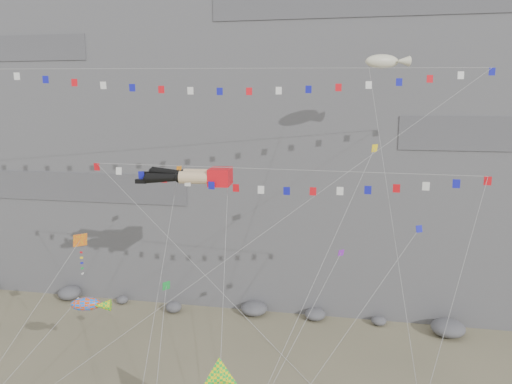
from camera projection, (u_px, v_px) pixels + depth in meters
The scene contains 14 objects.
cliff at pixel (279, 65), 59.19m from camera, with size 80.00×28.00×50.00m, color slate.
talus_boulders at pixel (254, 309), 49.19m from camera, with size 60.00×3.00×1.20m, color slate, non-canonical shape.
legs_kite at pixel (194, 176), 36.49m from camera, with size 9.78×16.11×21.70m.
flag_banner_upper at pixel (234, 69), 36.87m from camera, with size 37.09×16.11×29.92m.
flag_banner_lower at pixel (274, 170), 34.00m from camera, with size 27.05×8.61×19.97m.
harlequin_kite at pixel (80, 241), 34.71m from camera, with size 6.97×7.80×14.34m.
fish_windsock at pixel (86, 304), 34.25m from camera, with size 7.94×7.14×11.14m.
delta_kite at pixel (220, 379), 27.03m from camera, with size 2.35×3.23×7.44m.
blimp_windsock at pixel (382, 62), 37.95m from camera, with size 5.08×14.72×27.44m.
small_kite_a at pixel (178, 174), 39.34m from camera, with size 2.74×16.45×22.23m.
small_kite_b at pixel (339, 257), 34.90m from camera, with size 6.66×12.58×16.89m.
small_kite_c at pixel (166, 288), 32.85m from camera, with size 2.76×9.95×12.92m.
small_kite_d at pixel (372, 153), 34.47m from camera, with size 8.63×13.83×23.33m.
small_kite_e at pixel (415, 235), 31.80m from camera, with size 10.37×9.62×18.43m.
Camera 1 is at (9.08, -28.35, 20.95)m, focal length 35.00 mm.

